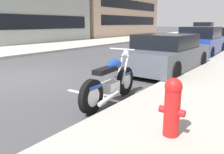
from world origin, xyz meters
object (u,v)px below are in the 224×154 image
at_px(crossing_truck, 209,30).
at_px(parked_car_far_down_curb, 167,54).
at_px(fire_hydrant, 172,106).
at_px(parked_motorcycle, 111,83).
at_px(parked_car_at_intersection, 221,38).
at_px(parked_car_near_corner, 201,42).

bearing_deg(crossing_truck, parked_car_far_down_curb, 97.15).
xyz_separation_m(parked_car_far_down_curb, fire_hydrant, (-4.88, -2.05, -0.05)).
height_order(crossing_truck, fire_hydrant, crossing_truck).
xyz_separation_m(parked_motorcycle, crossing_truck, (26.46, 3.82, 0.44)).
relative_size(parked_car_at_intersection, crossing_truck, 0.86).
distance_m(parked_car_far_down_curb, fire_hydrant, 5.29).
bearing_deg(fire_hydrant, parked_car_far_down_curb, 22.81).
relative_size(parked_car_far_down_curb, fire_hydrant, 5.12).
bearing_deg(parked_car_near_corner, parked_motorcycle, -178.15).
xyz_separation_m(parked_car_far_down_curb, crossing_truck, (22.50, 3.48, 0.25)).
height_order(parked_car_near_corner, fire_hydrant, parked_car_near_corner).
xyz_separation_m(parked_motorcycle, parked_car_near_corner, (9.09, 0.44, 0.28)).
height_order(parked_car_at_intersection, crossing_truck, crossing_truck).
distance_m(crossing_truck, fire_hydrant, 27.94).
bearing_deg(crossing_truck, fire_hydrant, 99.78).
bearing_deg(parked_motorcycle, parked_car_far_down_curb, 0.05).
relative_size(parked_motorcycle, parked_car_at_intersection, 0.44).
bearing_deg(parked_car_near_corner, parked_car_far_down_curb, -179.87).
distance_m(parked_car_far_down_curb, parked_car_near_corner, 5.14).
relative_size(parked_car_near_corner, fire_hydrant, 5.47).
bearing_deg(parked_car_at_intersection, fire_hydrant, -173.45).
relative_size(parked_car_near_corner, crossing_truck, 0.84).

